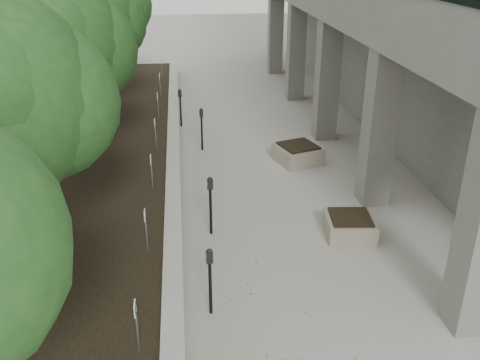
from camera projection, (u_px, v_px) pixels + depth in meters
retaining_wall at (174, 158)px, 16.16m from camera, size 0.39×26.00×0.50m
planting_bed at (50, 165)px, 15.80m from camera, size 7.00×26.00×0.40m
crabapple_tree_3 at (53, 75)px, 13.75m from camera, size 4.60×4.00×5.44m
crabapple_tree_4 at (83, 42)px, 18.27m from camera, size 4.60×4.00×5.44m
crabapple_tree_5 at (101, 21)px, 22.79m from camera, size 4.60×4.00×5.44m
parking_sign_2 at (137, 328)px, 8.16m from camera, size 0.04×0.22×0.96m
parking_sign_3 at (146, 231)px, 10.87m from camera, size 0.04×0.22×0.96m
parking_sign_4 at (152, 173)px, 13.58m from camera, size 0.04×0.22×0.96m
parking_sign_5 at (155, 134)px, 16.29m from camera, size 0.04×0.22×0.96m
parking_sign_6 at (158, 106)px, 19.00m from camera, size 0.04×0.22×0.96m
parking_sign_7 at (160, 85)px, 21.72m from camera, size 0.04×0.22×0.96m
parking_sign_8 at (162, 69)px, 24.43m from camera, size 0.04×0.22×0.96m
parking_meter_2 at (210, 282)px, 9.57m from camera, size 0.15×0.12×1.40m
parking_meter_3 at (211, 206)px, 12.21m from camera, size 0.16×0.13×1.46m
parking_meter_4 at (202, 129)px, 17.18m from camera, size 0.15×0.12×1.43m
parking_meter_5 at (181, 108)px, 19.37m from camera, size 0.17×0.14×1.42m
planter_front at (350, 226)px, 12.33m from camera, size 1.21×1.21×0.51m
planter_back at (298, 153)px, 16.41m from camera, size 1.55×1.55×0.57m
berry_scatter at (245, 226)px, 12.82m from camera, size 3.30×14.10×0.02m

